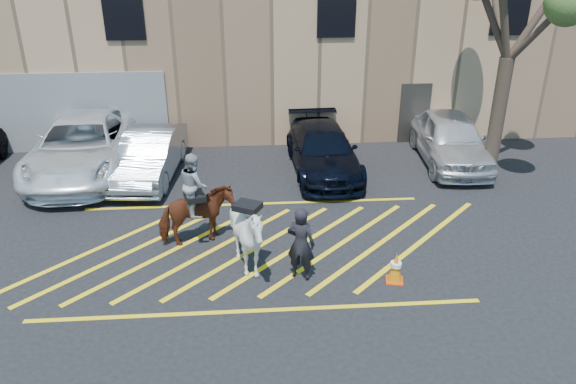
{
  "coord_description": "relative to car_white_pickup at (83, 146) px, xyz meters",
  "views": [
    {
      "loc": [
        -0.07,
        -12.33,
        7.25
      ],
      "look_at": [
        0.87,
        0.2,
        1.3
      ],
      "focal_mm": 35.0,
      "sensor_mm": 36.0,
      "label": 1
    }
  ],
  "objects": [
    {
      "name": "car_silver_sedan",
      "position": [
        2.18,
        -0.61,
        -0.14
      ],
      "size": [
        2.01,
        4.65,
        1.49
      ],
      "primitive_type": "imported",
      "rotation": [
        0.0,
        0.0,
        -0.1
      ],
      "color": "gray",
      "rests_on": "ground"
    },
    {
      "name": "traffic_cone",
      "position": [
        8.5,
        -6.97,
        -0.52
      ],
      "size": [
        0.45,
        0.45,
        0.73
      ],
      "color": "#E03C09",
      "rests_on": "ground"
    },
    {
      "name": "hatching_zone",
      "position": [
        5.38,
        -5.33,
        -0.88
      ],
      "size": [
        12.6,
        5.12,
        0.01
      ],
      "color": "yellow",
      "rests_on": "ground"
    },
    {
      "name": "handler",
      "position": [
        6.4,
        -6.65,
        -0.01
      ],
      "size": [
        0.76,
        0.64,
        1.76
      ],
      "primitive_type": "imported",
      "rotation": [
        0.0,
        0.0,
        2.74
      ],
      "color": "black",
      "rests_on": "ground"
    },
    {
      "name": "mounted_bay",
      "position": [
        3.96,
        -4.93,
        0.09
      ],
      "size": [
        2.0,
        1.34,
        2.42
      ],
      "color": "#5A2E15",
      "rests_on": "ground"
    },
    {
      "name": "warehouse",
      "position": [
        5.37,
        6.96,
        2.76
      ],
      "size": [
        32.42,
        10.2,
        7.3
      ],
      "color": "tan",
      "rests_on": "ground"
    },
    {
      "name": "car_white_suv",
      "position": [
        12.06,
        -0.07,
        -0.05
      ],
      "size": [
        2.28,
        5.01,
        1.67
      ],
      "primitive_type": "imported",
      "rotation": [
        0.0,
        0.0,
        -0.07
      ],
      "color": "silver",
      "rests_on": "ground"
    },
    {
      "name": "car_blue_suv",
      "position": [
        7.7,
        -0.54,
        -0.17
      ],
      "size": [
        2.21,
        5.04,
        1.44
      ],
      "primitive_type": "imported",
      "rotation": [
        0.0,
        0.0,
        0.04
      ],
      "color": "black",
      "rests_on": "ground"
    },
    {
      "name": "car_white_pickup",
      "position": [
        0.0,
        0.0,
        0.0
      ],
      "size": [
        3.18,
        6.5,
        1.78
      ],
      "primitive_type": "imported",
      "rotation": [
        0.0,
        0.0,
        0.04
      ],
      "color": "white",
      "rests_on": "ground"
    },
    {
      "name": "ground",
      "position": [
        5.38,
        -5.03,
        -0.89
      ],
      "size": [
        90.0,
        90.0,
        0.0
      ],
      "primitive_type": "plane",
      "color": "black",
      "rests_on": "ground"
    },
    {
      "name": "saddled_white",
      "position": [
        5.24,
        -6.29,
        0.06
      ],
      "size": [
        2.14,
        2.22,
        1.88
      ],
      "color": "silver",
      "rests_on": "ground"
    }
  ]
}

